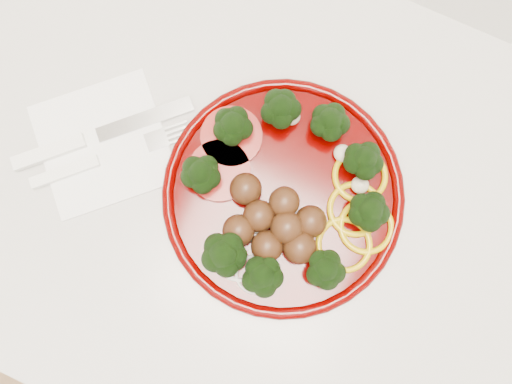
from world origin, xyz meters
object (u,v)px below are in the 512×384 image
at_px(knife, 79,142).
at_px(napkin, 103,144).
at_px(fork, 84,165).
at_px(plate, 283,198).

bearing_deg(knife, napkin, -22.66).
bearing_deg(knife, fork, -97.00).
relative_size(plate, napkin, 1.94).
height_order(napkin, knife, knife).
relative_size(napkin, knife, 0.86).
distance_m(knife, fork, 0.03).
bearing_deg(fork, plate, -30.14).
relative_size(knife, fork, 1.12).
distance_m(plate, fork, 0.23).
height_order(napkin, fork, fork).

